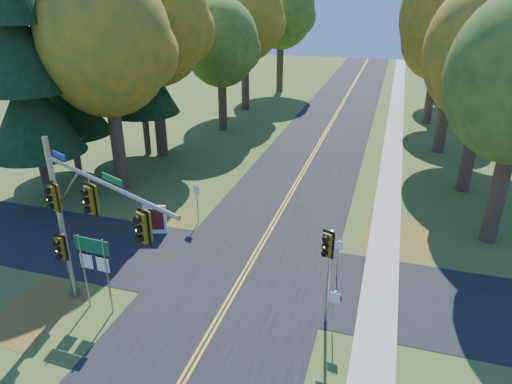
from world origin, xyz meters
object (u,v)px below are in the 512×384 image
(traffic_mast, at_px, (81,214))
(route_sign_cluster, at_px, (94,259))
(east_signal_pole, at_px, (328,255))
(info_kiosk, at_px, (155,220))

(traffic_mast, xyz_separation_m, route_sign_cluster, (-0.08, 0.38, -2.22))
(east_signal_pole, bearing_deg, info_kiosk, 178.51)
(traffic_mast, distance_m, east_signal_pole, 9.37)
(traffic_mast, bearing_deg, route_sign_cluster, 126.79)
(east_signal_pole, xyz_separation_m, info_kiosk, (-10.01, 4.77, -2.40))
(info_kiosk, bearing_deg, traffic_mast, -99.08)
(east_signal_pole, relative_size, route_sign_cluster, 1.24)
(traffic_mast, xyz_separation_m, info_kiosk, (-1.01, 6.90, -3.82))
(route_sign_cluster, relative_size, info_kiosk, 2.05)
(traffic_mast, bearing_deg, east_signal_pole, 37.76)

